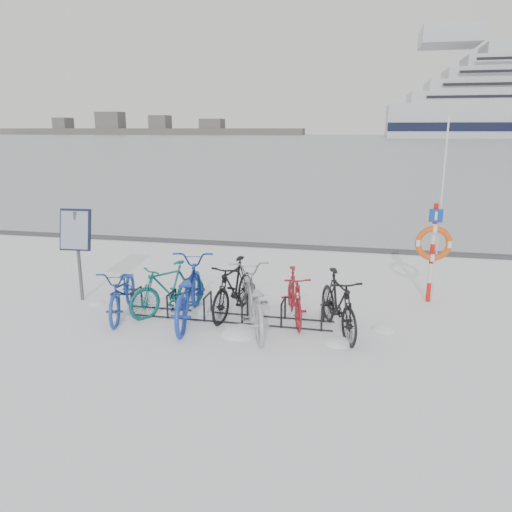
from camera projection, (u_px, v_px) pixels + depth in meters
name	position (u px, v px, depth m)	size (l,w,h in m)	color
ground	(226.00, 319.00, 9.37)	(900.00, 900.00, 0.00)	white
ice_sheet	(359.00, 140.00, 156.13)	(400.00, 298.00, 0.02)	#A1AEB6
quay_edge	(279.00, 246.00, 14.94)	(400.00, 0.25, 0.10)	#3F3F42
bike_rack	(226.00, 310.00, 9.32)	(4.00, 0.48, 0.46)	black
info_board	(76.00, 235.00, 10.04)	(0.65, 0.28, 1.91)	#595B5E
lifebuoy_station	(434.00, 243.00, 9.93)	(0.71, 0.22, 3.70)	red
shoreline	(140.00, 130.00, 279.81)	(180.00, 12.00, 9.50)	#4C4C4C
bike_0	(123.00, 289.00, 9.48)	(0.67, 1.91, 1.00)	#2042A0
bike_1	(168.00, 287.00, 9.57)	(0.48, 1.71, 1.03)	#115D5F
bike_2	(188.00, 289.00, 9.17)	(0.79, 2.26, 1.19)	#1D3DB6
bike_3	(234.00, 286.00, 9.50)	(0.52, 1.84, 1.10)	black
bike_4	(253.00, 298.00, 8.80)	(0.74, 2.12, 1.11)	#A6A7AE
bike_5	(294.00, 295.00, 9.18)	(0.47, 1.65, 0.99)	maroon
bike_6	(338.00, 302.00, 8.64)	(0.52, 1.84, 1.11)	black
snow_drifts	(241.00, 324.00, 9.11)	(6.07, 1.94, 0.24)	white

